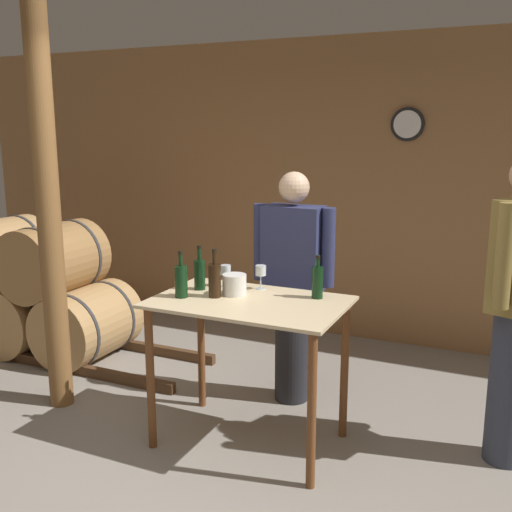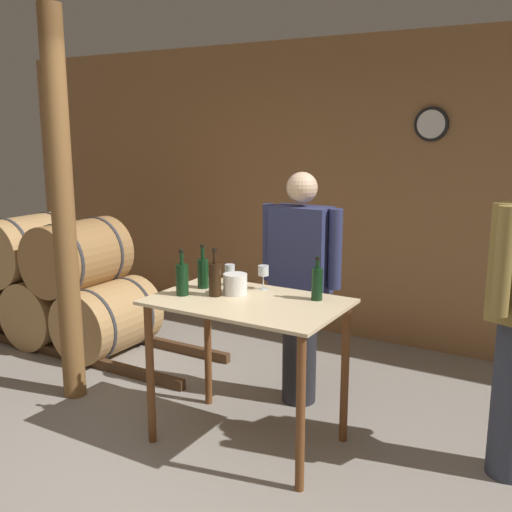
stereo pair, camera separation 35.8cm
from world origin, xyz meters
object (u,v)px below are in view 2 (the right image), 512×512
Objects in this scene: wine_glass_near_center at (263,272)px; ice_bucket at (235,284)px; person_visitor_with_scarf at (300,284)px; wine_bottle_left at (203,272)px; wine_glass_near_left at (230,270)px; wine_bottle_far_left at (182,278)px; wooden_post at (63,212)px; wine_bottle_center at (215,278)px; wine_bottle_right at (317,283)px.

wine_glass_near_center is 1.04× the size of ice_bucket.
person_visitor_with_scarf reaches higher than wine_glass_near_center.
wine_bottle_left is 0.18m from wine_glass_near_left.
wine_glass_near_left reaches higher than ice_bucket.
wine_bottle_far_left is at bearing -118.36° from person_visitor_with_scarf.
wooden_post is at bearing 178.28° from wine_bottle_far_left.
ice_bucket is at bearing 48.77° from wine_bottle_center.
wine_bottle_left is at bearing -154.78° from wine_glass_near_center.
wine_bottle_left is at bearing -130.82° from wine_glass_near_left.
wine_glass_near_left is at bearing -172.72° from wine_glass_near_center.
wine_bottle_center reaches higher than wine_bottle_left.
wine_bottle_left is 0.17× the size of person_visitor_with_scarf.
wine_bottle_center is 2.01× the size of ice_bucket.
wine_bottle_center is at bearing -77.76° from wine_glass_near_left.
wine_bottle_left reaches higher than ice_bucket.
wooden_post reaches higher than wine_bottle_center.
wine_glass_near_left is 0.09× the size of person_visitor_with_scarf.
wine_bottle_center is 0.62m from wine_bottle_right.
ice_bucket is (0.25, -0.02, -0.04)m from wine_bottle_left.
wine_glass_near_center is (-0.39, 0.04, 0.01)m from wine_bottle_right.
ice_bucket is at bearing 34.54° from wine_bottle_far_left.
wine_glass_near_left is (-0.62, 0.01, -0.00)m from wine_bottle_right.
person_visitor_with_scarf reaches higher than wine_bottle_right.
person_visitor_with_scarf reaches higher than wine_glass_near_left.
wooden_post is 9.11× the size of wine_bottle_center.
wine_bottle_far_left is 1.09× the size of wine_bottle_right.
wine_bottle_far_left is 2.03× the size of wine_glass_near_left.
wine_glass_near_left is 0.55m from person_visitor_with_scarf.
wine_glass_near_left is at bearing 102.24° from wine_bottle_center.
wine_bottle_center reaches higher than ice_bucket.
wine_bottle_far_left is 0.90m from person_visitor_with_scarf.
wine_bottle_far_left is at bearing -156.82° from wine_bottle_right.
wine_bottle_center is (0.18, 0.09, 0.00)m from wine_bottle_far_left.
ice_bucket is at bearing -47.94° from wine_glass_near_left.
wine_glass_near_left is at bearing 69.27° from wine_bottle_far_left.
wine_bottle_far_left reaches higher than wine_glass_near_left.
wine_bottle_far_left is at bearing -154.46° from wine_bottle_center.
wooden_post is 1.36m from ice_bucket.
wine_bottle_far_left reaches higher than ice_bucket.
wine_bottle_far_left is 0.82m from wine_bottle_right.
wine_bottle_far_left is at bearing -145.46° from ice_bucket.
wine_bottle_right is 0.16× the size of person_visitor_with_scarf.
wine_glass_near_center is (1.39, 0.34, -0.32)m from wooden_post.
wooden_post is at bearing -166.47° from wine_glass_near_center.
wine_bottle_right is at bearing -53.94° from person_visitor_with_scarf.
wooden_post is at bearing -170.75° from wine_bottle_right.
wine_bottle_far_left is at bearing -93.18° from wine_bottle_left.
wine_bottle_center is at bearing -131.23° from ice_bucket.
wine_glass_near_left is at bearing 14.74° from wooden_post.
wine_bottle_left is 0.95× the size of wine_bottle_center.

